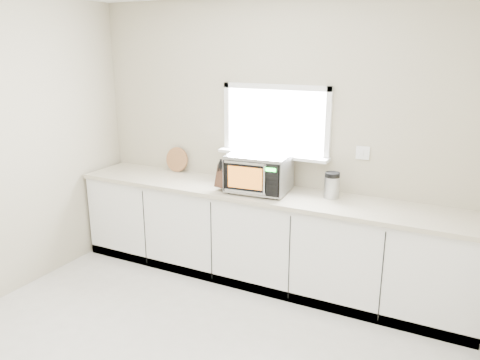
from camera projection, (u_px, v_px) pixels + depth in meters
The scene contains 7 objects.
back_wall at pixel (276, 140), 4.57m from camera, with size 4.00×0.17×2.70m.
cabinets at pixel (262, 238), 4.57m from camera, with size 3.92×0.60×0.88m, color white.
countertop at pixel (262, 193), 4.43m from camera, with size 3.92×0.64×0.04m, color #B5AD95.
microwave at pixel (259, 172), 4.37m from camera, with size 0.59×0.48×0.36m.
knife_block at pixel (225, 176), 4.46m from camera, with size 0.14×0.23×0.30m.
cutting_board at pixel (177, 160), 5.10m from camera, with size 0.27×0.27×0.02m, color #9D5F3D.
coffee_grinder at pixel (332, 185), 4.21m from camera, with size 0.16×0.16×0.24m.
Camera 1 is at (1.73, -2.18, 2.23)m, focal length 35.00 mm.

